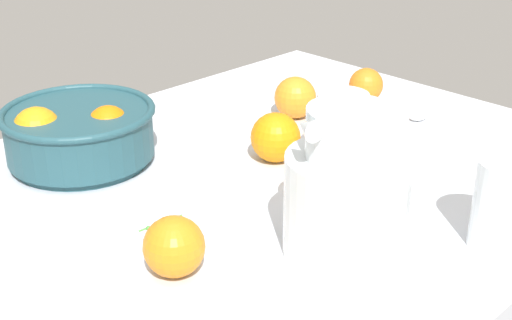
# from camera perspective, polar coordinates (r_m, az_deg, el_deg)

# --- Properties ---
(ground_plane) EXTENTS (1.20, 0.84, 0.03)m
(ground_plane) POSITION_cam_1_polar(r_m,az_deg,el_deg) (1.07, -1.65, -3.10)
(ground_plane) COLOR silver
(fruit_bowl) EXTENTS (0.24, 0.24, 0.10)m
(fruit_bowl) POSITION_cam_1_polar(r_m,az_deg,el_deg) (1.16, -13.92, 2.14)
(fruit_bowl) COLOR #234C56
(fruit_bowl) RESTS_ON ground_plane
(juice_pitcher) EXTENTS (0.20, 0.15, 0.20)m
(juice_pitcher) POSITION_cam_1_polar(r_m,az_deg,el_deg) (0.89, 7.22, -3.29)
(juice_pitcher) COLOR white
(juice_pitcher) RESTS_ON ground_plane
(juice_glass) EXTENTS (0.08, 0.08, 0.12)m
(juice_glass) POSITION_cam_1_polar(r_m,az_deg,el_deg) (0.95, 19.06, -3.82)
(juice_glass) COLOR white
(juice_glass) RESTS_ON ground_plane
(second_glass) EXTENTS (0.08, 0.08, 0.12)m
(second_glass) POSITION_cam_1_polar(r_m,az_deg,el_deg) (1.13, 6.77, 1.99)
(second_glass) COLOR white
(second_glass) RESTS_ON ground_plane
(loose_orange_0) EXTENTS (0.08, 0.08, 0.08)m
(loose_orange_0) POSITION_cam_1_polar(r_m,az_deg,el_deg) (1.14, 1.56, 1.81)
(loose_orange_0) COLOR orange
(loose_orange_0) RESTS_ON ground_plane
(loose_orange_1) EXTENTS (0.07, 0.07, 0.07)m
(loose_orange_1) POSITION_cam_1_polar(r_m,az_deg,el_deg) (1.41, 8.72, 5.90)
(loose_orange_1) COLOR orange
(loose_orange_1) RESTS_ON ground_plane
(loose_orange_2) EXTENTS (0.08, 0.08, 0.08)m
(loose_orange_2) POSITION_cam_1_polar(r_m,az_deg,el_deg) (1.31, 3.13, 4.97)
(loose_orange_2) COLOR orange
(loose_orange_2) RESTS_ON ground_plane
(loose_orange_3) EXTENTS (0.07, 0.07, 0.07)m
(loose_orange_3) POSITION_cam_1_polar(r_m,az_deg,el_deg) (0.86, -6.52, -6.85)
(loose_orange_3) COLOR orange
(loose_orange_3) RESTS_ON ground_plane
(spoon) EXTENTS (0.16, 0.08, 0.01)m
(spoon) POSITION_cam_1_polar(r_m,az_deg,el_deg) (1.37, 14.16, 3.50)
(spoon) COLOR silver
(spoon) RESTS_ON ground_plane
(herb_sprig_0) EXTENTS (0.07, 0.01, 0.01)m
(herb_sprig_0) POSITION_cam_1_polar(r_m,az_deg,el_deg) (0.98, -7.50, -4.95)
(herb_sprig_0) COLOR #468C37
(herb_sprig_0) RESTS_ON ground_plane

